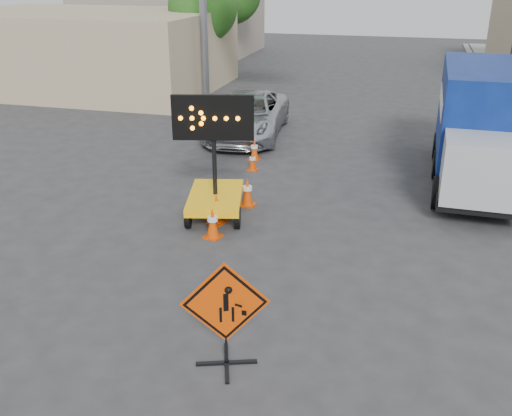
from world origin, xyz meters
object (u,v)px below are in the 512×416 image
at_px(construction_sign, 225,313).
at_px(pickup_truck, 247,115).
at_px(box_truck, 478,132).
at_px(arrow_board, 215,190).

height_order(construction_sign, pickup_truck, construction_sign).
height_order(pickup_truck, box_truck, box_truck).
distance_m(construction_sign, arrow_board, 6.25).
bearing_deg(box_truck, arrow_board, -145.04).
xyz_separation_m(arrow_board, box_truck, (6.75, 4.55, 0.85)).
bearing_deg(construction_sign, arrow_board, 91.24).
relative_size(pickup_truck, box_truck, 0.81).
bearing_deg(arrow_board, box_truck, 20.22).
distance_m(arrow_board, box_truck, 8.18).
relative_size(construction_sign, box_truck, 0.26).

